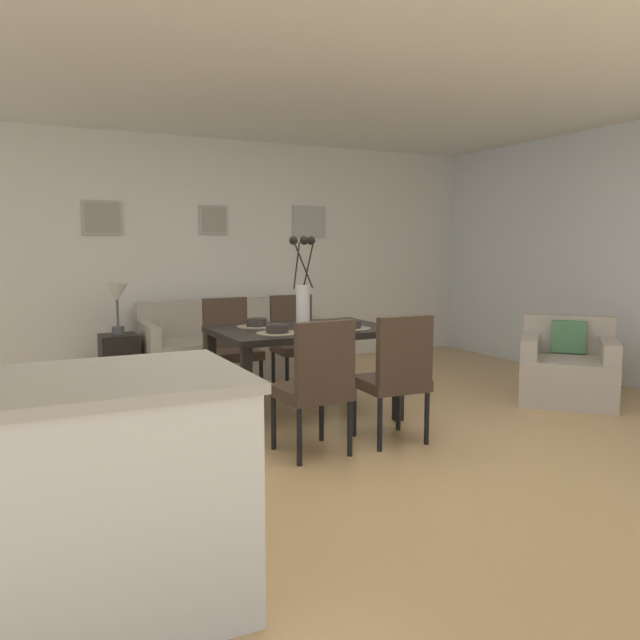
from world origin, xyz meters
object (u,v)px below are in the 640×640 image
object	(u,v)px
dining_table	(303,338)
framed_picture_left	(102,218)
bowl_near_right	(257,322)
framed_picture_center	(213,220)
sofa	(228,349)
armchair	(568,369)
centerpiece_vase	(303,293)
framed_picture_right	(309,222)
dining_chair_far_left	(396,373)
side_table	(119,360)
bowl_far_left	(350,324)
dining_chair_near_left	(317,381)
dining_chair_near_right	(230,343)
table_lamp	(117,297)
dining_chair_far_right	(295,338)
bowl_near_left	(277,328)

from	to	relation	value
dining_table	framed_picture_left	xyz separation A→B (m)	(-1.20, 2.42, 1.04)
bowl_near_right	framed_picture_center	world-z (taller)	framed_picture_center
sofa	armchair	xyz separation A→B (m)	(2.41, -2.47, 0.01)
centerpiece_vase	bowl_near_right	world-z (taller)	centerpiece_vase
framed_picture_left	framed_picture_center	size ratio (longest dim) A/B	1.22
sofa	framed_picture_right	distance (m)	1.93
dining_chair_far_left	bowl_near_right	bearing A→B (deg)	118.36
centerpiece_vase	bowl_near_right	size ratio (longest dim) A/B	4.32
sofa	framed_picture_right	xyz separation A→B (m)	(1.22, 0.50, 1.41)
side_table	bowl_far_left	bearing A→B (deg)	-54.71
bowl_far_left	armchair	world-z (taller)	bowl_far_left
dining_table	dining_chair_near_left	distance (m)	0.97
dining_chair_near_right	table_lamp	world-z (taller)	table_lamp
dining_chair_near_left	table_lamp	size ratio (longest dim) A/B	1.80
centerpiece_vase	sofa	bearing A→B (deg)	90.55
centerpiece_vase	framed_picture_right	distance (m)	2.78
centerpiece_vase	framed_picture_right	bearing A→B (deg)	63.56
dining_chair_far_left	table_lamp	distance (m)	3.16
sofa	armchair	bearing A→B (deg)	-45.69
dining_chair_near_right	side_table	size ratio (longest dim) A/B	1.77
centerpiece_vase	framed_picture_center	bearing A→B (deg)	90.02
dining_chair_near_right	armchair	world-z (taller)	dining_chair_near_right
dining_table	framed_picture_center	xyz separation A→B (m)	(-0.00, 2.42, 1.04)
framed_picture_center	framed_picture_left	bearing A→B (deg)	-180.00
dining_chair_far_left	framed_picture_center	distance (m)	3.54
bowl_far_left	centerpiece_vase	bearing A→B (deg)	144.74
dining_table	table_lamp	world-z (taller)	table_lamp
framed_picture_left	framed_picture_right	size ratio (longest dim) A/B	0.93
centerpiece_vase	armchair	distance (m)	2.56
framed_picture_center	dining_chair_far_left	bearing A→B (deg)	-84.90
bowl_near_right	framed_picture_right	xyz separation A→B (m)	(1.52, 2.20, 0.91)
bowl_far_left	framed_picture_left	xyz separation A→B (m)	(-1.52, 2.64, 0.91)
dining_chair_far_right	bowl_near_left	world-z (taller)	dining_chair_far_right
bowl_near_left	bowl_near_right	size ratio (longest dim) A/B	1.00
dining_table	side_table	xyz separation A→B (m)	(-1.16, 1.87, -0.39)
armchair	dining_chair_near_left	bearing A→B (deg)	-172.42
dining_chair_far_right	centerpiece_vase	xyz separation A→B (m)	(-0.35, -0.92, 0.51)
dining_chair_near_right	framed_picture_left	distance (m)	2.12
dining_chair_near_right	dining_chair_far_right	world-z (taller)	same
dining_table	sofa	distance (m)	1.95
dining_chair_near_left	bowl_near_left	world-z (taller)	dining_chair_near_left
dining_chair_near_right	dining_chair_far_right	xyz separation A→B (m)	(0.67, 0.04, 0.00)
dining_chair_near_left	bowl_near_right	world-z (taller)	dining_chair_near_left
bowl_near_left	dining_chair_far_left	bearing A→B (deg)	-48.52
dining_chair_near_right	sofa	bearing A→B (deg)	73.26
side_table	framed_picture_left	bearing A→B (deg)	94.01
sofa	bowl_near_right	bearing A→B (deg)	-99.94
dining_chair_far_right	centerpiece_vase	size ratio (longest dim) A/B	1.25
sofa	dining_table	bearing A→B (deg)	-89.47
dining_chair_far_left	dining_chair_far_right	bearing A→B (deg)	88.47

